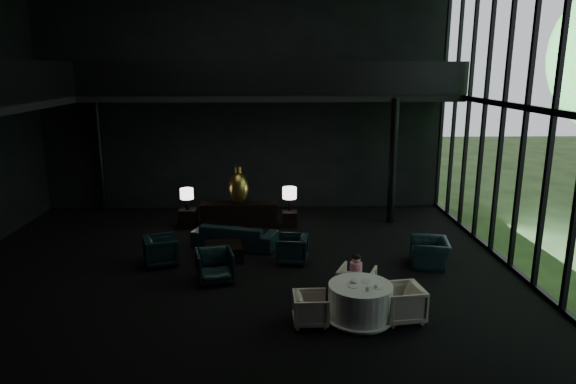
{
  "coord_description": "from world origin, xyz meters",
  "views": [
    {
      "loc": [
        0.96,
        -11.97,
        4.94
      ],
      "look_at": [
        1.35,
        0.5,
        1.89
      ],
      "focal_mm": 32.0,
      "sensor_mm": 36.0,
      "label": 1
    }
  ],
  "objects_px": {
    "table_lamp_right": "(289,194)",
    "dining_chair_north": "(357,281)",
    "side_table_left": "(188,218)",
    "dining_chair_west": "(311,309)",
    "table_lamp_left": "(187,195)",
    "sofa": "(235,230)",
    "lounge_armchair_south": "(215,263)",
    "console": "(239,215)",
    "bronze_urn": "(239,188)",
    "lounge_armchair_east": "(292,248)",
    "side_table_right": "(290,219)",
    "window_armchair": "(430,249)",
    "dining_table": "(360,304)",
    "lounge_armchair_west": "(161,248)",
    "coffee_table": "(224,252)",
    "dining_chair_east": "(402,301)",
    "child": "(356,267)"
  },
  "relations": [
    {
      "from": "table_lamp_right",
      "to": "dining_chair_north",
      "type": "bearing_deg",
      "value": -76.36
    },
    {
      "from": "table_lamp_right",
      "to": "side_table_left",
      "type": "bearing_deg",
      "value": -178.08
    },
    {
      "from": "table_lamp_right",
      "to": "dining_chair_west",
      "type": "xyz_separation_m",
      "value": [
        0.2,
        -6.49,
        -0.72
      ]
    },
    {
      "from": "table_lamp_left",
      "to": "sofa",
      "type": "distance_m",
      "value": 2.49
    },
    {
      "from": "lounge_armchair_south",
      "to": "table_lamp_left",
      "type": "bearing_deg",
      "value": 93.1
    },
    {
      "from": "console",
      "to": "table_lamp_right",
      "type": "height_order",
      "value": "table_lamp_right"
    },
    {
      "from": "console",
      "to": "sofa",
      "type": "xyz_separation_m",
      "value": [
        0.0,
        -1.92,
        0.12
      ]
    },
    {
      "from": "bronze_urn",
      "to": "lounge_armchair_south",
      "type": "xyz_separation_m",
      "value": [
        -0.31,
        -4.32,
        -0.8
      ]
    },
    {
      "from": "table_lamp_right",
      "to": "lounge_armchair_east",
      "type": "height_order",
      "value": "table_lamp_right"
    },
    {
      "from": "side_table_right",
      "to": "window_armchair",
      "type": "bearing_deg",
      "value": -44.01
    },
    {
      "from": "dining_chair_north",
      "to": "dining_table",
      "type": "bearing_deg",
      "value": 108.29
    },
    {
      "from": "console",
      "to": "dining_chair_north",
      "type": "bearing_deg",
      "value": -61.18
    },
    {
      "from": "lounge_armchair_west",
      "to": "table_lamp_right",
      "type": "bearing_deg",
      "value": -64.96
    },
    {
      "from": "window_armchair",
      "to": "dining_chair_west",
      "type": "xyz_separation_m",
      "value": [
        -3.26,
        -2.99,
        -0.13
      ]
    },
    {
      "from": "coffee_table",
      "to": "dining_chair_east",
      "type": "distance_m",
      "value": 5.18
    },
    {
      "from": "lounge_armchair_east",
      "to": "lounge_armchair_south",
      "type": "bearing_deg",
      "value": -50.43
    },
    {
      "from": "dining_chair_north",
      "to": "dining_chair_west",
      "type": "distance_m",
      "value": 1.6
    },
    {
      "from": "table_lamp_right",
      "to": "child",
      "type": "relative_size",
      "value": 1.3
    },
    {
      "from": "side_table_left",
      "to": "sofa",
      "type": "height_order",
      "value": "sofa"
    },
    {
      "from": "lounge_armchair_east",
      "to": "window_armchair",
      "type": "distance_m",
      "value": 3.51
    },
    {
      "from": "coffee_table",
      "to": "table_lamp_right",
      "type": "bearing_deg",
      "value": 58.12
    },
    {
      "from": "sofa",
      "to": "window_armchair",
      "type": "distance_m",
      "value": 5.28
    },
    {
      "from": "lounge_armchair_east",
      "to": "coffee_table",
      "type": "distance_m",
      "value": 1.82
    },
    {
      "from": "table_lamp_right",
      "to": "dining_chair_west",
      "type": "height_order",
      "value": "table_lamp_right"
    },
    {
      "from": "window_armchair",
      "to": "dining_chair_east",
      "type": "height_order",
      "value": "window_armchair"
    },
    {
      "from": "lounge_armchair_east",
      "to": "console",
      "type": "bearing_deg",
      "value": -145.87
    },
    {
      "from": "lounge_armchair_west",
      "to": "lounge_armchair_east",
      "type": "distance_m",
      "value": 3.34
    },
    {
      "from": "dining_chair_west",
      "to": "sofa",
      "type": "bearing_deg",
      "value": 20.15
    },
    {
      "from": "lounge_armchair_west",
      "to": "window_armchair",
      "type": "height_order",
      "value": "lounge_armchair_west"
    },
    {
      "from": "lounge_armchair_west",
      "to": "dining_table",
      "type": "xyz_separation_m",
      "value": [
        4.58,
        -3.08,
        -0.11
      ]
    },
    {
      "from": "side_table_right",
      "to": "child",
      "type": "distance_m",
      "value": 5.38
    },
    {
      "from": "child",
      "to": "lounge_armchair_west",
      "type": "bearing_deg",
      "value": -24.33
    },
    {
      "from": "console",
      "to": "side_table_left",
      "type": "relative_size",
      "value": 4.04
    },
    {
      "from": "table_lamp_right",
      "to": "child",
      "type": "distance_m",
      "value": 5.53
    },
    {
      "from": "bronze_urn",
      "to": "coffee_table",
      "type": "relative_size",
      "value": 1.25
    },
    {
      "from": "console",
      "to": "dining_chair_east",
      "type": "xyz_separation_m",
      "value": [
        3.63,
        -6.32,
        0.03
      ]
    },
    {
      "from": "table_lamp_left",
      "to": "coffee_table",
      "type": "relative_size",
      "value": 0.73
    },
    {
      "from": "console",
      "to": "side_table_left",
      "type": "height_order",
      "value": "console"
    },
    {
      "from": "table_lamp_right",
      "to": "window_armchair",
      "type": "distance_m",
      "value": 4.96
    },
    {
      "from": "table_lamp_right",
      "to": "lounge_armchair_east",
      "type": "bearing_deg",
      "value": -90.79
    },
    {
      "from": "bronze_urn",
      "to": "table_lamp_left",
      "type": "relative_size",
      "value": 1.73
    },
    {
      "from": "console",
      "to": "dining_chair_east",
      "type": "height_order",
      "value": "dining_chair_east"
    },
    {
      "from": "lounge_armchair_east",
      "to": "dining_chair_east",
      "type": "xyz_separation_m",
      "value": [
        2.07,
        -3.17,
        0.0
      ]
    },
    {
      "from": "side_table_right",
      "to": "lounge_armchair_east",
      "type": "bearing_deg",
      "value": -90.83
    },
    {
      "from": "table_lamp_right",
      "to": "lounge_armchair_west",
      "type": "xyz_separation_m",
      "value": [
        -3.39,
        -3.27,
        -0.59
      ]
    },
    {
      "from": "table_lamp_left",
      "to": "table_lamp_right",
      "type": "relative_size",
      "value": 0.92
    },
    {
      "from": "dining_table",
      "to": "lounge_armchair_west",
      "type": "bearing_deg",
      "value": 146.08
    },
    {
      "from": "lounge_armchair_west",
      "to": "lounge_armchair_south",
      "type": "bearing_deg",
      "value": -145.43
    },
    {
      "from": "console",
      "to": "table_lamp_left",
      "type": "bearing_deg",
      "value": -176.12
    },
    {
      "from": "console",
      "to": "dining_chair_west",
      "type": "xyz_separation_m",
      "value": [
        1.8,
        -6.42,
        -0.07
      ]
    }
  ]
}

